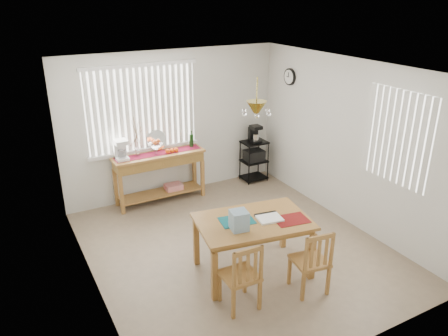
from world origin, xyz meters
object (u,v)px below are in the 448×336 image
cart_items (254,134)px  chair_left (241,276)px  wire_cart (254,157)px  dining_table (253,226)px  sideboard (160,165)px  chair_right (311,262)px

cart_items → chair_left: cart_items is taller
wire_cart → chair_left: chair_left is taller
wire_cart → dining_table: wire_cart is taller
sideboard → chair_right: sideboard is taller
dining_table → cart_items: bearing=57.5°
chair_left → chair_right: (0.91, -0.15, -0.00)m
sideboard → chair_left: sideboard is taller
chair_left → wire_cart: bearing=55.6°
chair_right → cart_items: bearing=69.3°
sideboard → cart_items: cart_items is taller
chair_left → chair_right: chair_left is taller
dining_table → chair_left: size_ratio=1.78×
wire_cart → chair_right: 3.52m
cart_items → chair_left: size_ratio=0.37×
chair_left → chair_right: size_ratio=1.00×
cart_items → chair_right: size_ratio=0.37×
dining_table → chair_right: (0.40, -0.71, -0.25)m
dining_table → chair_right: size_ratio=1.78×
chair_left → sideboard: bearing=86.2°
wire_cart → chair_left: size_ratio=0.91×
wire_cart → chair_right: (-1.24, -3.29, -0.05)m
wire_cart → chair_right: bearing=-110.7°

